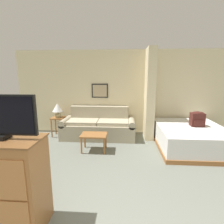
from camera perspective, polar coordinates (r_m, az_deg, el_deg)
name	(u,v)px	position (r m, az deg, el deg)	size (l,w,h in m)	color
wall_back	(121,93)	(5.51, 2.91, 6.14)	(6.54, 0.16, 2.60)	beige
wall_partition_pillar	(150,94)	(5.18, 12.20, 5.61)	(0.24, 0.64, 2.60)	beige
couch	(99,127)	(5.27, -4.43, -4.81)	(2.17, 0.84, 0.91)	tan
coffee_table	(94,137)	(4.34, -5.92, -7.98)	(0.63, 0.45, 0.43)	#996033
side_table	(58,121)	(5.60, -17.12, -2.86)	(0.38, 0.38, 0.59)	#996033
table_lamp	(58,108)	(5.52, -17.36, 1.17)	(0.31, 0.31, 0.43)	tan
tv_dresser	(4,184)	(2.57, -31.85, -19.37)	(0.97, 0.49, 1.13)	#996033
bed	(190,137)	(4.98, 24.13, -7.37)	(1.66, 1.94, 0.56)	#996033
backpack	(197,119)	(4.96, 26.09, -1.94)	(0.32, 0.27, 0.38)	#471E19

